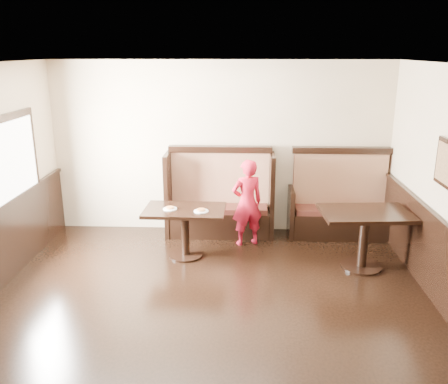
# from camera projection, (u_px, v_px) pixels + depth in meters

# --- Properties ---
(ground) EXTENTS (7.00, 7.00, 0.00)m
(ground) POSITION_uv_depth(u_px,v_px,m) (203.00, 353.00, 4.80)
(ground) COLOR black
(ground) RESTS_ON ground
(room_shell) EXTENTS (7.00, 7.00, 7.00)m
(room_shell) POSITION_uv_depth(u_px,v_px,m) (176.00, 280.00, 4.89)
(room_shell) COLOR #C6B090
(room_shell) RESTS_ON ground
(booth_main) EXTENTS (1.75, 0.72, 1.45)m
(booth_main) POSITION_uv_depth(u_px,v_px,m) (220.00, 203.00, 7.80)
(booth_main) COLOR black
(booth_main) RESTS_ON ground
(booth_neighbor) EXTENTS (1.65, 0.72, 1.45)m
(booth_neighbor) POSITION_uv_depth(u_px,v_px,m) (339.00, 207.00, 7.73)
(booth_neighbor) COLOR black
(booth_neighbor) RESTS_ON ground
(table_main) EXTENTS (1.18, 0.76, 0.74)m
(table_main) POSITION_uv_depth(u_px,v_px,m) (185.00, 220.00, 6.89)
(table_main) COLOR black
(table_main) RESTS_ON ground
(table_neighbor) EXTENTS (1.26, 0.88, 0.83)m
(table_neighbor) POSITION_uv_depth(u_px,v_px,m) (365.00, 226.00, 6.50)
(table_neighbor) COLOR black
(table_neighbor) RESTS_ON ground
(child) EXTENTS (0.58, 0.48, 1.37)m
(child) POSITION_uv_depth(u_px,v_px,m) (247.00, 203.00, 7.30)
(child) COLOR red
(child) RESTS_ON ground
(pizza_plate_left) EXTENTS (0.20, 0.20, 0.04)m
(pizza_plate_left) POSITION_uv_depth(u_px,v_px,m) (170.00, 208.00, 6.82)
(pizza_plate_left) COLOR white
(pizza_plate_left) RESTS_ON table_main
(pizza_plate_right) EXTENTS (0.21, 0.21, 0.04)m
(pizza_plate_right) POSITION_uv_depth(u_px,v_px,m) (201.00, 210.00, 6.72)
(pizza_plate_right) COLOR white
(pizza_plate_right) RESTS_ON table_main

